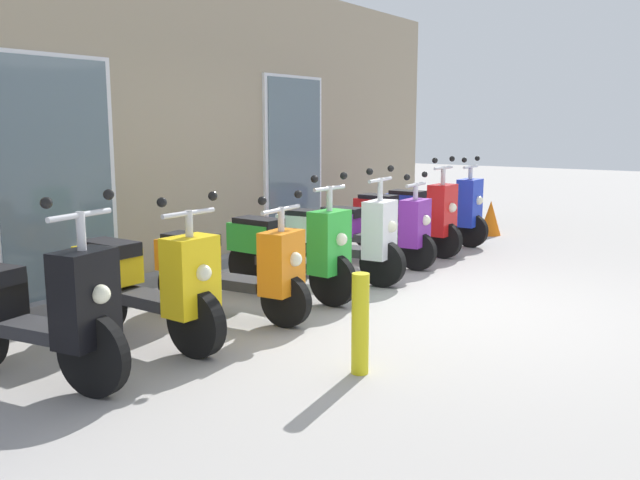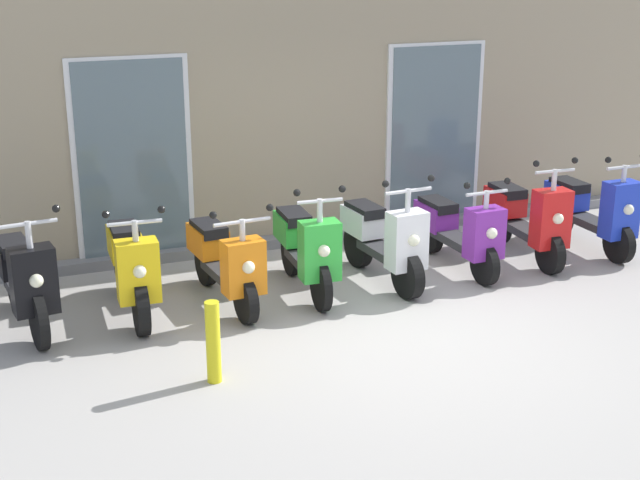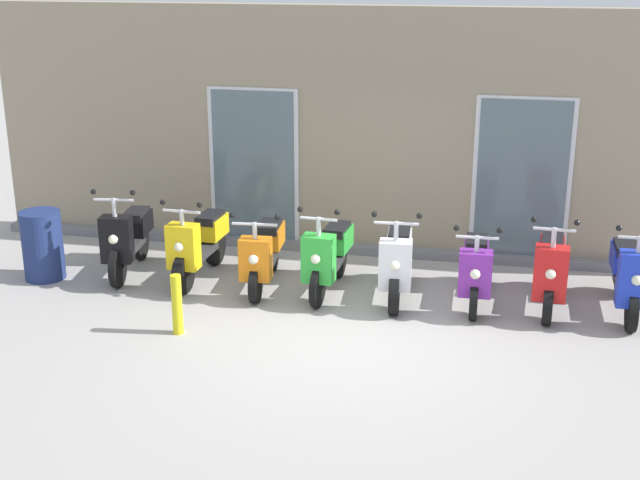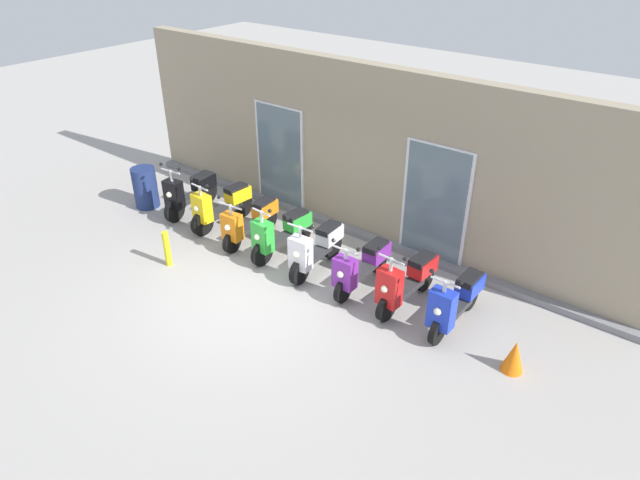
{
  "view_description": "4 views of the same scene",
  "coord_description": "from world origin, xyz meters",
  "px_view_note": "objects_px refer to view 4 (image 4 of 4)",
  "views": [
    {
      "loc": [
        -5.82,
        -2.51,
        1.71
      ],
      "look_at": [
        -0.35,
        1.04,
        0.58
      ],
      "focal_mm": 38.9,
      "sensor_mm": 36.0,
      "label": 1
    },
    {
      "loc": [
        -3.56,
        -6.76,
        3.4
      ],
      "look_at": [
        -0.41,
        1.05,
        0.64
      ],
      "focal_mm": 50.47,
      "sensor_mm": 36.0,
      "label": 2
    },
    {
      "loc": [
        1.51,
        -8.67,
        4.1
      ],
      "look_at": [
        -0.47,
        0.83,
        0.85
      ],
      "focal_mm": 48.49,
      "sensor_mm": 36.0,
      "label": 3
    },
    {
      "loc": [
        5.86,
        -5.55,
        5.74
      ],
      "look_at": [
        0.65,
        1.09,
        0.82
      ],
      "focal_mm": 31.7,
      "sensor_mm": 36.0,
      "label": 4
    }
  ],
  "objects_px": {
    "scooter_orange": "(250,220)",
    "scooter_blue": "(455,301)",
    "scooter_red": "(406,281)",
    "scooter_black": "(190,192)",
    "curb_bollard": "(167,249)",
    "scooter_white": "(316,248)",
    "trash_bin": "(145,187)",
    "scooter_yellow": "(221,205)",
    "traffic_cone": "(514,356)",
    "scooter_green": "(281,232)",
    "scooter_purple": "(362,265)"
  },
  "relations": [
    {
      "from": "scooter_green",
      "to": "curb_bollard",
      "type": "height_order",
      "value": "scooter_green"
    },
    {
      "from": "scooter_orange",
      "to": "scooter_yellow",
      "type": "bearing_deg",
      "value": 175.07
    },
    {
      "from": "curb_bollard",
      "to": "scooter_green",
      "type": "bearing_deg",
      "value": 48.22
    },
    {
      "from": "scooter_black",
      "to": "scooter_white",
      "type": "bearing_deg",
      "value": -2.22
    },
    {
      "from": "scooter_white",
      "to": "scooter_orange",
      "type": "bearing_deg",
      "value": 177.95
    },
    {
      "from": "trash_bin",
      "to": "scooter_blue",
      "type": "bearing_deg",
      "value": 2.68
    },
    {
      "from": "scooter_yellow",
      "to": "scooter_blue",
      "type": "distance_m",
      "value": 5.34
    },
    {
      "from": "scooter_orange",
      "to": "curb_bollard",
      "type": "bearing_deg",
      "value": -109.32
    },
    {
      "from": "scooter_purple",
      "to": "scooter_blue",
      "type": "bearing_deg",
      "value": -0.54
    },
    {
      "from": "scooter_yellow",
      "to": "scooter_orange",
      "type": "bearing_deg",
      "value": -4.93
    },
    {
      "from": "scooter_green",
      "to": "scooter_purple",
      "type": "relative_size",
      "value": 0.98
    },
    {
      "from": "scooter_black",
      "to": "scooter_blue",
      "type": "height_order",
      "value": "scooter_black"
    },
    {
      "from": "traffic_cone",
      "to": "scooter_yellow",
      "type": "bearing_deg",
      "value": 176.0
    },
    {
      "from": "scooter_white",
      "to": "curb_bollard",
      "type": "height_order",
      "value": "scooter_white"
    },
    {
      "from": "scooter_black",
      "to": "curb_bollard",
      "type": "height_order",
      "value": "scooter_black"
    },
    {
      "from": "scooter_orange",
      "to": "scooter_red",
      "type": "xyz_separation_m",
      "value": [
        3.54,
        0.02,
        0.03
      ]
    },
    {
      "from": "scooter_white",
      "to": "scooter_purple",
      "type": "bearing_deg",
      "value": 5.51
    },
    {
      "from": "scooter_black",
      "to": "traffic_cone",
      "type": "bearing_deg",
      "value": -3.48
    },
    {
      "from": "scooter_orange",
      "to": "scooter_blue",
      "type": "distance_m",
      "value": 4.44
    },
    {
      "from": "curb_bollard",
      "to": "scooter_white",
      "type": "bearing_deg",
      "value": 34.3
    },
    {
      "from": "scooter_purple",
      "to": "curb_bollard",
      "type": "bearing_deg",
      "value": -152.98
    },
    {
      "from": "scooter_black",
      "to": "scooter_purple",
      "type": "relative_size",
      "value": 1.01
    },
    {
      "from": "curb_bollard",
      "to": "scooter_purple",
      "type": "bearing_deg",
      "value": 27.02
    },
    {
      "from": "scooter_white",
      "to": "curb_bollard",
      "type": "bearing_deg",
      "value": -145.7
    },
    {
      "from": "scooter_black",
      "to": "scooter_orange",
      "type": "xyz_separation_m",
      "value": [
        1.88,
        -0.08,
        -0.05
      ]
    },
    {
      "from": "scooter_white",
      "to": "scooter_blue",
      "type": "relative_size",
      "value": 0.99
    },
    {
      "from": "scooter_green",
      "to": "scooter_red",
      "type": "relative_size",
      "value": 0.99
    },
    {
      "from": "scooter_white",
      "to": "scooter_purple",
      "type": "xyz_separation_m",
      "value": [
        0.95,
        0.09,
        -0.03
      ]
    },
    {
      "from": "scooter_orange",
      "to": "scooter_black",
      "type": "bearing_deg",
      "value": 177.62
    },
    {
      "from": "scooter_green",
      "to": "scooter_black",
      "type": "bearing_deg",
      "value": 177.68
    },
    {
      "from": "scooter_black",
      "to": "scooter_purple",
      "type": "height_order",
      "value": "scooter_black"
    },
    {
      "from": "scooter_orange",
      "to": "traffic_cone",
      "type": "bearing_deg",
      "value": -3.85
    },
    {
      "from": "scooter_green",
      "to": "traffic_cone",
      "type": "bearing_deg",
      "value": -4.15
    },
    {
      "from": "trash_bin",
      "to": "scooter_yellow",
      "type": "bearing_deg",
      "value": 11.52
    },
    {
      "from": "scooter_red",
      "to": "scooter_blue",
      "type": "xyz_separation_m",
      "value": [
        0.89,
        -0.01,
        0.0
      ]
    },
    {
      "from": "scooter_blue",
      "to": "curb_bollard",
      "type": "bearing_deg",
      "value": -161.97
    },
    {
      "from": "trash_bin",
      "to": "curb_bollard",
      "type": "relative_size",
      "value": 1.3
    },
    {
      "from": "scooter_yellow",
      "to": "scooter_purple",
      "type": "distance_m",
      "value": 3.56
    },
    {
      "from": "scooter_green",
      "to": "trash_bin",
      "type": "xyz_separation_m",
      "value": [
        -3.75,
        -0.3,
        -0.04
      ]
    },
    {
      "from": "scooter_black",
      "to": "scooter_red",
      "type": "relative_size",
      "value": 1.01
    },
    {
      "from": "scooter_green",
      "to": "traffic_cone",
      "type": "xyz_separation_m",
      "value": [
        4.73,
        -0.34,
        -0.24
      ]
    },
    {
      "from": "traffic_cone",
      "to": "scooter_blue",
      "type": "bearing_deg",
      "value": 161.14
    },
    {
      "from": "scooter_white",
      "to": "trash_bin",
      "type": "relative_size",
      "value": 1.7
    },
    {
      "from": "scooter_black",
      "to": "scooter_yellow",
      "type": "relative_size",
      "value": 0.99
    },
    {
      "from": "scooter_yellow",
      "to": "scooter_red",
      "type": "xyz_separation_m",
      "value": [
        4.44,
        -0.06,
        0.01
      ]
    },
    {
      "from": "scooter_black",
      "to": "scooter_white",
      "type": "relative_size",
      "value": 1.03
    },
    {
      "from": "scooter_yellow",
      "to": "curb_bollard",
      "type": "height_order",
      "value": "scooter_yellow"
    },
    {
      "from": "traffic_cone",
      "to": "curb_bollard",
      "type": "xyz_separation_m",
      "value": [
        -6.14,
        -1.24,
        0.09
      ]
    },
    {
      "from": "scooter_red",
      "to": "scooter_blue",
      "type": "distance_m",
      "value": 0.89
    },
    {
      "from": "scooter_red",
      "to": "scooter_black",
      "type": "bearing_deg",
      "value": 179.39
    }
  ]
}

